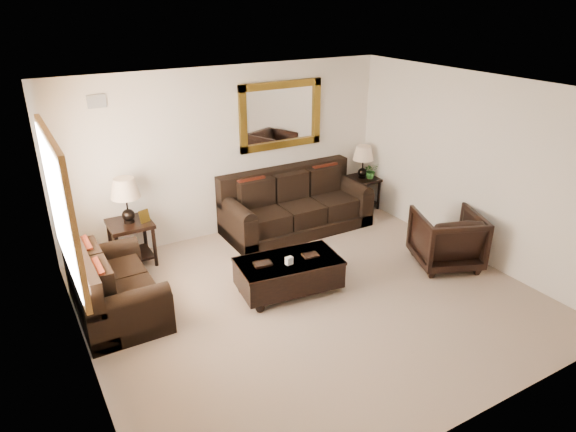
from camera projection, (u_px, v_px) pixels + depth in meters
room at (314, 204)px, 6.20m from camera, size 5.51×5.01×2.71m
window at (61, 206)px, 5.59m from camera, size 0.07×1.96×1.66m
mirror at (281, 115)px, 8.39m from camera, size 1.50×0.06×1.10m
air_vent at (97, 101)px, 6.89m from camera, size 0.25×0.02×0.18m
sofa at (294, 208)px, 8.63m from camera, size 2.44×1.05×1.00m
loveseat at (111, 290)px, 6.32m from camera, size 0.95×1.61×0.90m
end_table_left at (128, 209)px, 7.30m from camera, size 0.60×0.60×1.33m
end_table_right at (363, 168)px, 9.31m from camera, size 0.54×0.54×1.18m
coffee_table at (289, 272)px, 6.82m from camera, size 1.44×0.89×0.58m
armchair at (447, 236)px, 7.42m from camera, size 1.13×1.10×0.91m
potted_plant at (371, 172)px, 9.31m from camera, size 0.31×0.33×0.22m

